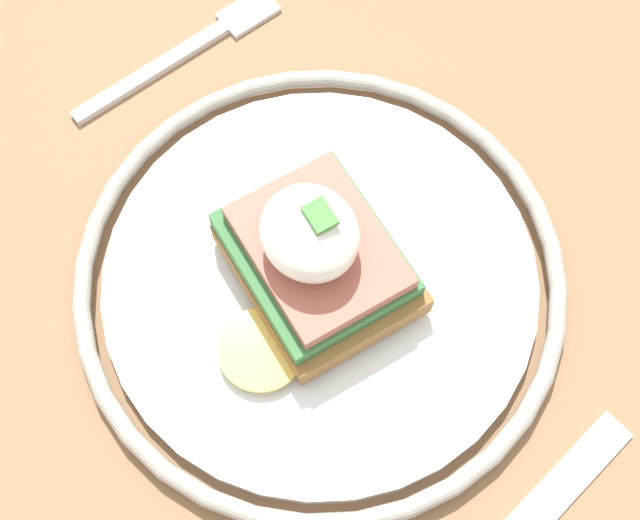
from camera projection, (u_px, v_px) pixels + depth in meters
ground_plane at (301, 489)px, 1.16m from camera, size 6.00×6.00×0.00m
dining_table at (284, 351)px, 0.60m from camera, size 1.04×0.74×0.72m
plate at (320, 279)px, 0.49m from camera, size 0.27×0.27×0.02m
sandwich at (315, 255)px, 0.46m from camera, size 0.10×0.11×0.07m
fork at (188, 50)px, 0.55m from camera, size 0.03×0.15×0.00m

